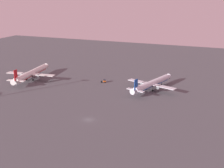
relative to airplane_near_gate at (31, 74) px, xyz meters
name	(u,v)px	position (x,y,z in m)	size (l,w,h in m)	color
ground_plane	(89,120)	(61.95, -42.87, -4.07)	(416.00, 416.00, 0.00)	#4C4C51
airplane_near_gate	(31,74)	(0.00, 0.00, 0.00)	(32.79, 42.02, 10.78)	silver
airplane_far_stand	(152,84)	(77.16, 8.18, -0.27)	(30.14, 38.35, 10.07)	silver
pushback_tug	(104,81)	(45.99, 11.97, -3.01)	(3.56, 3.03, 2.05)	#D85919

